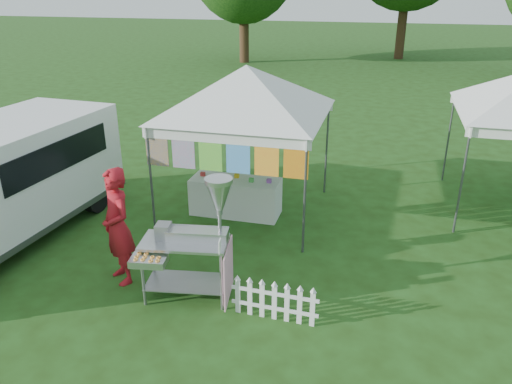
# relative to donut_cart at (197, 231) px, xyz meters

# --- Properties ---
(ground) EXTENTS (120.00, 120.00, 0.00)m
(ground) POSITION_rel_donut_cart_xyz_m (-0.17, -0.30, -1.14)
(ground) COLOR #234012
(ground) RESTS_ON ground
(canopy_main) EXTENTS (4.24, 4.24, 3.45)m
(canopy_main) POSITION_rel_donut_cart_xyz_m (-0.17, 3.19, 1.85)
(canopy_main) COLOR #59595E
(canopy_main) RESTS_ON ground
(donut_cart) EXTENTS (1.40, 1.14, 1.93)m
(donut_cart) POSITION_rel_donut_cart_xyz_m (0.00, 0.00, 0.00)
(donut_cart) COLOR gray
(donut_cart) RESTS_ON ground
(vendor) EXTENTS (0.82, 0.79, 1.89)m
(vendor) POSITION_rel_donut_cart_xyz_m (-1.38, 0.17, -0.19)
(vendor) COLOR #A7141E
(vendor) RESTS_ON ground
(cargo_van) EXTENTS (2.33, 5.14, 2.09)m
(cargo_van) POSITION_rel_donut_cart_xyz_m (-4.17, 0.98, -0.01)
(cargo_van) COLOR white
(cargo_van) RESTS_ON ground
(picket_fence) EXTENTS (1.26, 0.07, 0.56)m
(picket_fence) POSITION_rel_donut_cart_xyz_m (1.19, -0.22, -0.85)
(picket_fence) COLOR white
(picket_fence) RESTS_ON ground
(display_table) EXTENTS (1.80, 0.70, 0.75)m
(display_table) POSITION_rel_donut_cart_xyz_m (-0.37, 3.02, -0.76)
(display_table) COLOR white
(display_table) RESTS_ON ground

